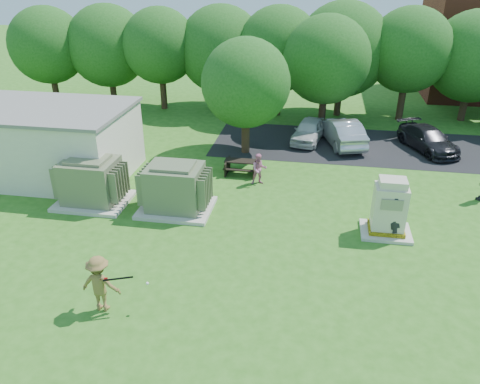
% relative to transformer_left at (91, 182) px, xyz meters
% --- Properties ---
extents(ground, '(120.00, 120.00, 0.00)m').
position_rel_transformer_left_xyz_m(ground, '(6.50, -4.50, -0.97)').
color(ground, '#2D6619').
rests_on(ground, ground).
extents(service_building, '(10.00, 5.00, 3.20)m').
position_rel_transformer_left_xyz_m(service_building, '(-4.50, 2.50, 0.63)').
color(service_building, beige).
rests_on(service_building, ground).
extents(service_building_roof, '(10.20, 5.20, 0.15)m').
position_rel_transformer_left_xyz_m(service_building_roof, '(-4.50, 2.50, 2.31)').
color(service_building_roof, slate).
rests_on(service_building_roof, service_building).
extents(parking_strip, '(20.00, 6.00, 0.01)m').
position_rel_transformer_left_xyz_m(parking_strip, '(13.50, 9.00, -0.96)').
color(parking_strip, '#232326').
rests_on(parking_strip, ground).
extents(transformer_left, '(3.00, 2.40, 2.07)m').
position_rel_transformer_left_xyz_m(transformer_left, '(0.00, 0.00, 0.00)').
color(transformer_left, beige).
rests_on(transformer_left, ground).
extents(transformer_right, '(3.00, 2.40, 2.07)m').
position_rel_transformer_left_xyz_m(transformer_right, '(3.70, 0.00, 0.00)').
color(transformer_right, beige).
rests_on(transformer_right, ground).
extents(generator_cabinet, '(1.88, 1.54, 2.29)m').
position_rel_transformer_left_xyz_m(generator_cabinet, '(12.17, -0.47, 0.03)').
color(generator_cabinet, beige).
rests_on(generator_cabinet, ground).
extents(picnic_table, '(1.62, 1.21, 0.69)m').
position_rel_transformer_left_xyz_m(picnic_table, '(5.76, 4.11, -0.54)').
color(picnic_table, black).
rests_on(picnic_table, ground).
extents(batter, '(1.19, 0.69, 1.83)m').
position_rel_transformer_left_xyz_m(batter, '(3.35, -6.40, -0.06)').
color(batter, brown).
rests_on(batter, ground).
extents(person_by_generator, '(0.77, 0.74, 1.78)m').
position_rel_transformer_left_xyz_m(person_by_generator, '(12.32, -0.77, -0.08)').
color(person_by_generator, black).
rests_on(person_by_generator, ground).
extents(person_at_picnic, '(0.86, 0.76, 1.49)m').
position_rel_transformer_left_xyz_m(person_at_picnic, '(6.77, 3.09, -0.23)').
color(person_at_picnic, '#D26F9A').
rests_on(person_at_picnic, ground).
extents(car_white, '(2.16, 3.91, 1.26)m').
position_rel_transformer_left_xyz_m(car_white, '(8.81, 9.36, -0.34)').
color(car_white, silver).
rests_on(car_white, ground).
extents(car_silver_a, '(2.81, 4.75, 1.48)m').
position_rel_transformer_left_xyz_m(car_silver_a, '(10.66, 9.15, -0.23)').
color(car_silver_a, '#AAAAAF').
rests_on(car_silver_a, ground).
extents(car_dark, '(3.33, 4.59, 1.23)m').
position_rel_transformer_left_xyz_m(car_dark, '(15.31, 9.01, -0.35)').
color(car_dark, black).
rests_on(car_dark, ground).
extents(batting_equipment, '(1.34, 0.45, 0.31)m').
position_rel_transformer_left_xyz_m(batting_equipment, '(4.01, -6.41, 0.19)').
color(batting_equipment, black).
rests_on(batting_equipment, ground).
extents(tree_row, '(41.30, 13.30, 7.30)m').
position_rel_transformer_left_xyz_m(tree_row, '(8.25, 14.00, 3.18)').
color(tree_row, '#47301E').
rests_on(tree_row, ground).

